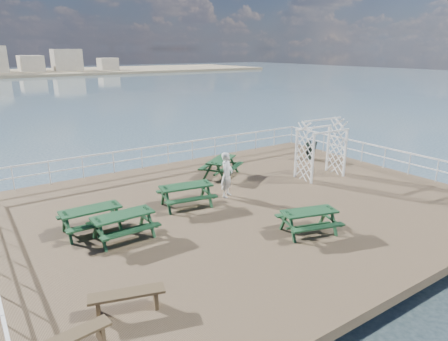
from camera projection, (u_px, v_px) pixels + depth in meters
ground at (246, 207)px, 15.83m from camera, size 18.00×14.00×0.30m
sea_backdrop at (27, 69)px, 128.90m from camera, size 300.00×300.00×9.20m
railing at (210, 167)px, 17.53m from camera, size 17.77×13.76×1.10m
picnic_table_a at (91, 215)px, 13.19m from camera, size 1.94×1.57×0.94m
picnic_table_b at (186, 191)px, 15.37m from camera, size 2.23×1.91×0.97m
picnic_table_c at (221, 163)px, 19.07m from camera, size 2.51×2.40×0.95m
picnic_table_d at (123, 221)px, 12.74m from camera, size 1.98×1.61×0.94m
picnic_table_e at (309, 217)px, 13.13m from camera, size 2.15×1.91×0.89m
flat_bench_near at (71, 340)px, 7.88m from camera, size 1.64×0.58×0.46m
flat_bench_far at (127, 297)px, 9.20m from camera, size 1.78×0.90×0.50m
trellis_arbor at (321, 151)px, 18.75m from camera, size 2.30×1.31×2.79m
sandwich_board at (311, 151)px, 21.96m from camera, size 0.71×0.61×1.00m
person at (227, 175)px, 16.28m from camera, size 0.82×0.75×1.87m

